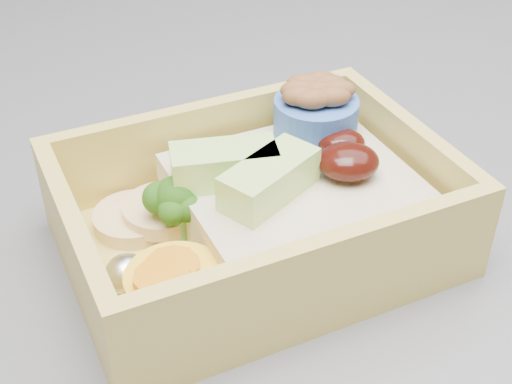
{
  "coord_description": "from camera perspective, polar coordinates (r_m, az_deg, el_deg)",
  "views": [
    {
      "loc": [
        0.09,
        -0.51,
        1.19
      ],
      "look_at": [
        0.1,
        -0.2,
        0.96
      ],
      "focal_mm": 50.0,
      "sensor_mm": 36.0,
      "label": 1
    }
  ],
  "objects": [
    {
      "name": "bento_box",
      "position": [
        0.39,
        0.72,
        -1.1
      ],
      "size": [
        0.25,
        0.21,
        0.08
      ],
      "rotation": [
        0.0,
        0.0,
        0.39
      ],
      "color": "#D7BF59",
      "rests_on": "island"
    }
  ]
}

